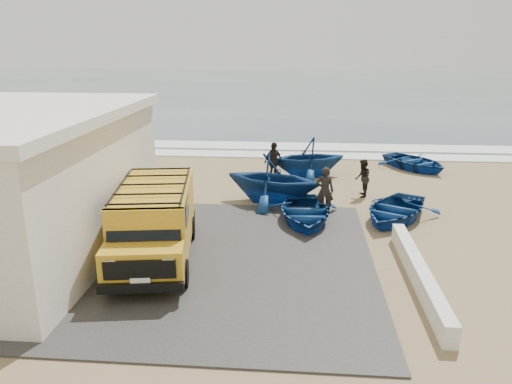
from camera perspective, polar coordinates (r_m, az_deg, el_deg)
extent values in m
plane|color=#8F7853|center=(16.47, -1.60, -4.94)|extent=(160.00, 160.00, 0.00)
cube|color=#3C3937|center=(15.00, -10.14, -7.37)|extent=(12.00, 10.00, 0.05)
cube|color=#385166|center=(71.47, 3.51, 11.95)|extent=(180.00, 88.00, 0.01)
cube|color=white|center=(27.92, 1.15, 4.29)|extent=(180.00, 1.60, 0.06)
cube|color=white|center=(30.36, 1.46, 5.29)|extent=(180.00, 2.20, 0.04)
cube|color=black|center=(16.01, -14.64, 3.63)|extent=(0.08, 0.70, 0.90)
cube|color=silver|center=(13.90, 18.11, -8.88)|extent=(0.35, 6.00, 0.55)
cube|color=gold|center=(14.88, -11.45, -2.61)|extent=(2.61, 4.38, 1.74)
cube|color=gold|center=(12.70, -12.78, -8.11)|extent=(2.13, 1.24, 0.95)
cube|color=black|center=(12.83, -12.70, -3.75)|extent=(1.88, 0.63, 0.76)
cube|color=black|center=(12.21, -13.16, -8.64)|extent=(1.70, 0.34, 0.48)
cube|color=black|center=(12.38, -13.04, -10.60)|extent=(2.05, 0.45, 0.23)
cube|color=black|center=(14.54, -11.69, 0.88)|extent=(2.46, 4.05, 0.06)
cylinder|color=black|center=(13.45, -16.39, -9.16)|extent=(0.34, 0.77, 0.74)
cylinder|color=black|center=(16.40, -14.03, -4.17)|extent=(0.34, 0.77, 0.74)
cylinder|color=black|center=(13.17, -8.28, -9.20)|extent=(0.34, 0.77, 0.74)
cylinder|color=black|center=(16.17, -7.45, -4.10)|extent=(0.34, 0.77, 0.74)
imported|color=navy|center=(17.59, 5.56, -2.25)|extent=(2.82, 3.80, 0.76)
imported|color=navy|center=(18.36, 15.56, -1.96)|extent=(4.09, 4.52, 0.77)
imported|color=navy|center=(19.40, 1.91, 1.57)|extent=(4.62, 4.29, 1.99)
imported|color=navy|center=(23.38, 5.93, 3.96)|extent=(4.26, 3.95, 1.85)
imported|color=navy|center=(25.96, 17.67, 3.30)|extent=(4.19, 4.46, 0.75)
imported|color=black|center=(18.32, 7.87, 0.14)|extent=(0.68, 0.48, 1.79)
imported|color=black|center=(20.70, 12.08, 1.55)|extent=(0.67, 0.81, 1.55)
imported|color=black|center=(22.65, 2.01, 3.51)|extent=(1.04, 1.03, 1.77)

